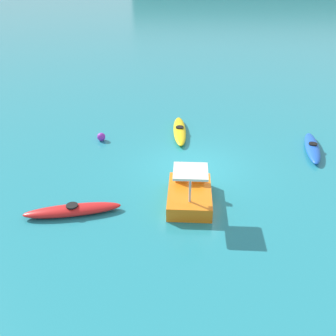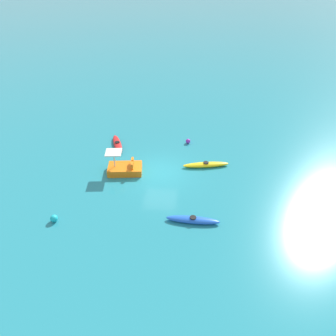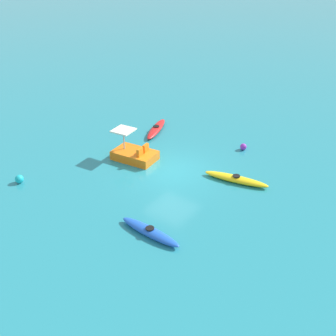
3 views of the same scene
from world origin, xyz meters
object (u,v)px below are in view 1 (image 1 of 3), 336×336
object	(u,v)px
kayak_yellow	(180,131)
kayak_red	(73,210)
pedal_boat_orange	(190,194)
buoy_purple	(101,137)
kayak_blue	(312,148)

from	to	relation	value
kayak_yellow	kayak_red	world-z (taller)	same
pedal_boat_orange	buoy_purple	bearing A→B (deg)	137.45
kayak_red	pedal_boat_orange	distance (m)	4.01
buoy_purple	kayak_yellow	bearing A→B (deg)	22.66
kayak_yellow	pedal_boat_orange	size ratio (longest dim) A/B	1.33
kayak_blue	pedal_boat_orange	size ratio (longest dim) A/B	1.22
kayak_red	kayak_yellow	bearing A→B (deg)	70.95
kayak_yellow	kayak_blue	world-z (taller)	same
kayak_red	pedal_boat_orange	bearing A→B (deg)	20.45
buoy_purple	kayak_blue	bearing A→B (deg)	3.98
kayak_yellow	buoy_purple	world-z (taller)	buoy_purple
kayak_red	buoy_purple	bearing A→B (deg)	99.85
pedal_boat_orange	buoy_purple	world-z (taller)	pedal_boat_orange
kayak_blue	kayak_red	size ratio (longest dim) A/B	0.98
kayak_blue	buoy_purple	xyz separation A→B (m)	(-9.59, -0.67, 0.03)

